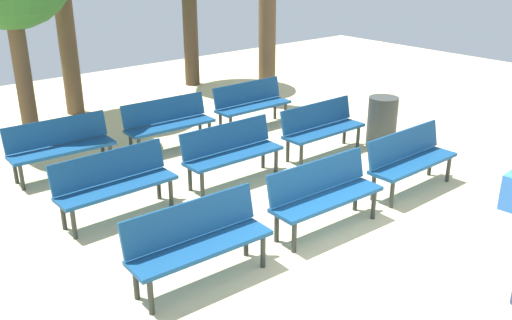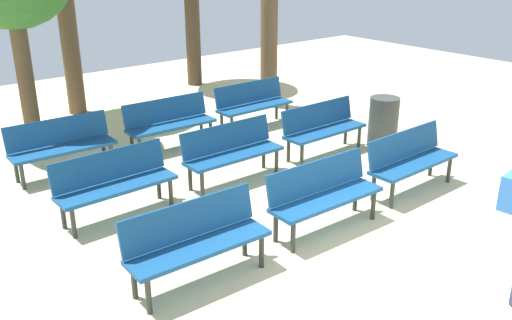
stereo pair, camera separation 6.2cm
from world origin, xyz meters
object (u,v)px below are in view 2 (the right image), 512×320
bench_r2_c0 (61,143)px  trash_bin (383,122)px  bench_r0_c0 (196,238)px  tree_3 (269,38)px  bench_r1_c1 (231,149)px  bench_r2_c2 (253,102)px  bench_r0_c2 (410,157)px  bench_r1_c2 (322,126)px  bench_r0_c1 (323,192)px  bench_r1_c0 (114,180)px  bench_r2_c1 (169,120)px

bench_r2_c0 → trash_bin: (4.90, -2.37, -0.06)m
bench_r0_c0 → tree_3: (5.10, 4.77, 1.00)m
bench_r1_c1 → bench_r2_c2: bearing=44.6°
bench_r0_c2 → bench_r2_c2: (0.11, 3.79, 0.00)m
bench_r0_c0 → bench_r2_c2: bearing=46.8°
bench_r0_c2 → bench_r1_c1: (-1.81, 1.92, 0.00)m
bench_r1_c1 → trash_bin: 3.05m
bench_r1_c2 → bench_r0_c1: bearing=-135.6°
bench_r0_c0 → bench_r0_c1: 1.89m
bench_r1_c1 → bench_r1_c2: (1.89, -0.07, 0.00)m
bench_r1_c0 → bench_r1_c2: same height
bench_r0_c2 → bench_r2_c1: size_ratio=0.99×
trash_bin → bench_r2_c1: bearing=142.0°
bench_r1_c0 → trash_bin: bearing=-6.7°
bench_r2_c0 → bench_r2_c1: (1.92, -0.04, 0.00)m
bench_r0_c1 → bench_r1_c2: 2.69m
bench_r0_c1 → bench_r1_c0: (-1.87, 2.00, 0.00)m
bench_r0_c1 → bench_r2_c1: same height
bench_r1_c0 → bench_r1_c1: size_ratio=1.00×
bench_r2_c0 → bench_r2_c2: 3.81m
bench_r1_c0 → bench_r2_c1: (1.93, 1.81, 0.00)m
bench_r0_c1 → bench_r2_c2: (1.96, 3.82, 0.00)m
bench_r0_c1 → tree_3: size_ratio=0.54×
bench_r1_c1 → tree_3: (3.18, 2.86, 1.00)m
bench_r2_c1 → trash_bin: bearing=-36.2°
bench_r2_c0 → trash_bin: trash_bin is taller
bench_r2_c1 → bench_r1_c1: bearing=-89.2°
bench_r0_c2 → bench_r2_c1: 4.18m
bench_r0_c0 → bench_r2_c0: (0.03, 3.81, 0.00)m
bench_r0_c0 → tree_3: tree_3 is taller
bench_r2_c0 → trash_bin: bearing=-23.8°
bench_r2_c0 → tree_3: (5.07, 0.96, 1.00)m
bench_r0_c1 → bench_r2_c1: size_ratio=1.00×
bench_r1_c0 → trash_bin: (4.91, -0.52, -0.06)m
bench_r0_c0 → bench_r2_c2: 5.39m
bench_r1_c1 → bench_r2_c1: bearing=89.5°
bench_r2_c2 → trash_bin: 2.58m
bench_r0_c0 → trash_bin: (4.93, 1.44, -0.06)m
bench_r1_c1 → bench_r2_c0: (-1.89, 1.90, 0.00)m
tree_3 → bench_r1_c2: bearing=-113.9°
bench_r2_c2 → tree_3: size_ratio=0.53×
bench_r0_c0 → bench_r1_c1: bearing=47.2°
trash_bin → bench_r0_c2: bearing=-129.6°
bench_r0_c1 → bench_r2_c2: 4.29m
bench_r0_c1 → bench_r0_c2: same height
bench_r0_c2 → bench_r1_c0: same height
trash_bin → bench_r1_c2: bearing=160.2°
bench_r1_c0 → bench_r1_c1: same height
bench_r0_c0 → bench_r1_c0: same height
bench_r1_c1 → bench_r2_c1: (0.03, 1.86, 0.00)m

